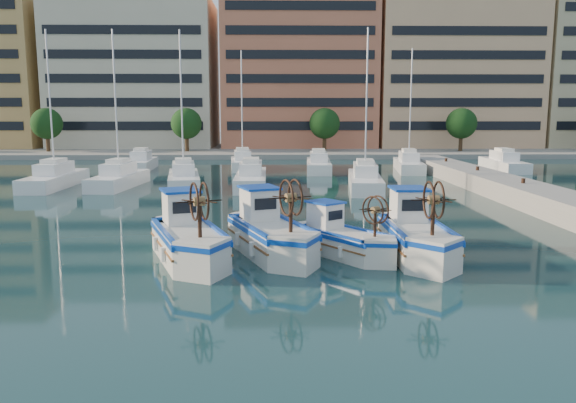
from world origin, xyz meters
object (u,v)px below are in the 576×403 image
Objects in this scene: fishing_boat_b at (270,232)px; fishing_boat_c at (341,237)px; fishing_boat_a at (188,236)px; fishing_boat_d at (415,234)px.

fishing_boat_b is 1.29× the size of fishing_boat_c.
fishing_boat_b is at bearing 137.72° from fishing_boat_c.
fishing_boat_c is at bearing -15.26° from fishing_boat_a.
fishing_boat_a reaches higher than fishing_boat_c.
fishing_boat_d is (5.65, -0.45, -0.00)m from fishing_boat_b.
fishing_boat_b is 2.82m from fishing_boat_c.
fishing_boat_a reaches higher than fishing_boat_d.
fishing_boat_b reaches higher than fishing_boat_a.
fishing_boat_d reaches higher than fishing_boat_c.
fishing_boat_a is 1.03× the size of fishing_boat_d.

